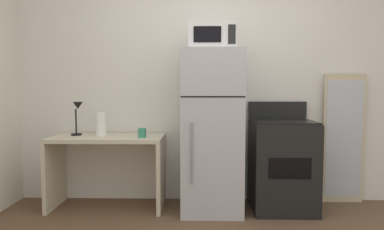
% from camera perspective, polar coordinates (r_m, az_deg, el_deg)
% --- Properties ---
extents(wall_back_white, '(5.00, 0.10, 2.60)m').
position_cam_1_polar(wall_back_white, '(3.96, 3.34, 5.12)').
color(wall_back_white, silver).
rests_on(wall_back_white, ground).
extents(desk, '(1.16, 0.55, 0.75)m').
position_cam_1_polar(desk, '(3.81, -13.45, -6.71)').
color(desk, beige).
rests_on(desk, ground).
extents(desk_lamp, '(0.14, 0.12, 0.35)m').
position_cam_1_polar(desk_lamp, '(3.89, -17.97, 0.36)').
color(desk_lamp, black).
rests_on(desk_lamp, desk).
extents(paper_towel_roll, '(0.11, 0.11, 0.24)m').
position_cam_1_polar(paper_towel_roll, '(3.80, -14.44, -1.46)').
color(paper_towel_roll, white).
rests_on(paper_towel_roll, desk).
extents(coffee_mug, '(0.08, 0.08, 0.09)m').
position_cam_1_polar(coffee_mug, '(3.60, -8.03, -2.85)').
color(coffee_mug, '#338C66').
rests_on(coffee_mug, desk).
extents(refrigerator, '(0.60, 0.67, 1.62)m').
position_cam_1_polar(refrigerator, '(3.59, 3.17, -2.62)').
color(refrigerator, '#B7B7BC').
rests_on(refrigerator, ground).
extents(microwave, '(0.46, 0.35, 0.26)m').
position_cam_1_polar(microwave, '(3.58, 3.25, 12.45)').
color(microwave, silver).
rests_on(microwave, refrigerator).
extents(oven_range, '(0.62, 0.61, 1.10)m').
position_cam_1_polar(oven_range, '(3.77, 14.33, -7.73)').
color(oven_range, black).
rests_on(oven_range, ground).
extents(leaning_mirror, '(0.44, 0.03, 1.40)m').
position_cam_1_polar(leaning_mirror, '(4.19, 23.20, -3.50)').
color(leaning_mirror, '#C6B793').
rests_on(leaning_mirror, ground).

